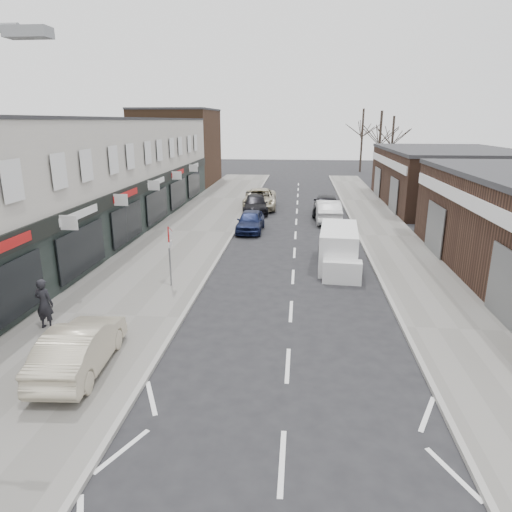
% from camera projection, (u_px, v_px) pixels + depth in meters
% --- Properties ---
extents(pavement_left, '(5.50, 64.00, 0.12)m').
position_uv_depth(pavement_left, '(190.00, 232.00, 29.34)').
color(pavement_left, slate).
rests_on(pavement_left, ground).
extents(pavement_right, '(3.50, 64.00, 0.12)m').
position_uv_depth(pavement_right, '(389.00, 236.00, 28.18)').
color(pavement_right, slate).
rests_on(pavement_right, ground).
extents(shop_terrace_left, '(8.00, 41.00, 7.10)m').
position_uv_depth(shop_terrace_left, '(65.00, 181.00, 26.59)').
color(shop_terrace_left, '#BAB4A9').
rests_on(shop_terrace_left, ground).
extents(brick_block_far, '(8.00, 10.00, 8.00)m').
position_uv_depth(brick_block_far, '(178.00, 148.00, 50.78)').
color(brick_block_far, '#432D1D').
rests_on(brick_block_far, ground).
extents(right_unit_far, '(10.00, 16.00, 4.50)m').
position_uv_depth(right_unit_far, '(447.00, 179.00, 38.38)').
color(right_unit_far, '#3B251A').
rests_on(right_unit_far, ground).
extents(tree_far_a, '(3.60, 3.60, 8.00)m').
position_uv_depth(tree_far_a, '(377.00, 183.00, 52.70)').
color(tree_far_a, '#382D26').
rests_on(tree_far_a, ground).
extents(tree_far_b, '(3.60, 3.60, 7.50)m').
position_uv_depth(tree_far_b, '(389.00, 177.00, 58.19)').
color(tree_far_b, '#382D26').
rests_on(tree_far_b, ground).
extents(tree_far_c, '(3.60, 3.60, 8.50)m').
position_uv_depth(tree_far_c, '(360.00, 172.00, 64.19)').
color(tree_far_c, '#382D26').
rests_on(tree_far_c, ground).
extents(warning_sign, '(0.12, 0.80, 2.70)m').
position_uv_depth(warning_sign, '(170.00, 239.00, 19.04)').
color(warning_sign, slate).
rests_on(warning_sign, pavement_left).
extents(white_van, '(2.07, 5.09, 1.93)m').
position_uv_depth(white_van, '(339.00, 249.00, 22.26)').
color(white_van, white).
rests_on(white_van, ground).
extents(sedan_on_pavement, '(1.75, 4.23, 1.36)m').
position_uv_depth(sedan_on_pavement, '(80.00, 347.00, 12.88)').
color(sedan_on_pavement, '#C1B59A').
rests_on(sedan_on_pavement, pavement_left).
extents(pedestrian, '(0.69, 0.49, 1.77)m').
position_uv_depth(pedestrian, '(44.00, 304.00, 15.39)').
color(pedestrian, black).
rests_on(pedestrian, pavement_left).
extents(parked_car_left_a, '(1.67, 4.04, 1.37)m').
position_uv_depth(parked_car_left_a, '(250.00, 221.00, 29.54)').
color(parked_car_left_a, '#131A3B').
rests_on(parked_car_left_a, ground).
extents(parked_car_left_b, '(2.34, 4.80, 1.35)m').
position_uv_depth(parked_car_left_b, '(256.00, 204.00, 35.49)').
color(parked_car_left_b, black).
rests_on(parked_car_left_b, ground).
extents(parked_car_left_c, '(2.88, 5.76, 1.57)m').
position_uv_depth(parked_car_left_c, '(260.00, 199.00, 37.31)').
color(parked_car_left_c, '#C1B79B').
rests_on(parked_car_left_c, ground).
extents(parked_car_right_a, '(1.80, 4.79, 1.56)m').
position_uv_depth(parked_car_right_a, '(328.00, 211.00, 32.35)').
color(parked_car_right_a, silver).
rests_on(parked_car_right_a, ground).
extents(parked_car_right_b, '(2.21, 4.89, 1.63)m').
position_uv_depth(parked_car_right_b, '(326.00, 205.00, 34.61)').
color(parked_car_right_b, black).
rests_on(parked_car_right_b, ground).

